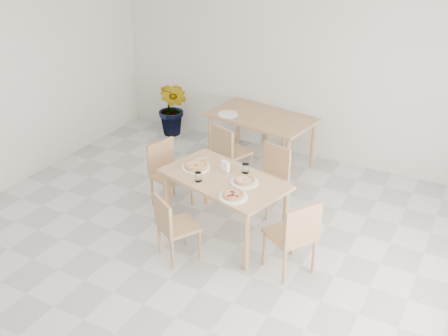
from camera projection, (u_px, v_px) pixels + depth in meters
The scene contains 21 objects.
main_table at pixel (224, 185), 5.88m from camera, with size 1.56×1.13×0.75m.
chair_south at pixel (172, 224), 5.55m from camera, with size 0.52×0.52×0.77m.
chair_north at pixel (271, 174), 6.49m from camera, with size 0.51×0.51×0.83m.
chair_west at pixel (167, 169), 6.58m from camera, with size 0.51×0.51×0.84m.
chair_east at pixel (295, 233), 5.30m from camera, with size 0.60×0.60×0.87m.
plate_margherita at pixel (196, 167), 6.04m from camera, with size 0.33×0.33×0.02m, color white.
plate_mushroom at pixel (245, 182), 5.72m from camera, with size 0.31×0.31×0.02m, color white.
plate_pepperoni at pixel (233, 197), 5.44m from camera, with size 0.31×0.31×0.02m, color white.
pizza_margherita at pixel (196, 166), 6.03m from camera, with size 0.35×0.35×0.03m.
pizza_mushroom at pixel (245, 180), 5.71m from camera, with size 0.30×0.30×0.03m.
pizza_pepperoni at pixel (233, 195), 5.43m from camera, with size 0.30×0.30×0.03m.
tumbler_a at pixel (246, 168), 5.92m from camera, with size 0.08×0.08×0.11m, color white.
tumbler_b at pixel (198, 177), 5.74m from camera, with size 0.08×0.08×0.10m, color white.
napkin_holder at pixel (225, 167), 5.93m from camera, with size 0.12×0.09×0.13m.
fork_a at pixel (200, 158), 6.27m from camera, with size 0.01×0.17×0.01m, color silver.
fork_b at pixel (231, 173), 5.93m from camera, with size 0.01×0.16×0.01m, color silver.
second_table at pixel (261, 121), 7.53m from camera, with size 1.59×1.06×0.75m.
chair_back_s at pixel (228, 149), 7.11m from camera, with size 0.53×0.53×0.83m.
chair_back_n at pixel (288, 114), 8.12m from camera, with size 0.60×0.60×0.93m.
plate_empty at pixel (228, 114), 7.52m from camera, with size 0.29×0.29×0.02m, color white.
potted_plant at pixel (173, 109), 8.54m from camera, with size 0.51×0.41×0.93m, color #347121.
Camera 1 is at (2.56, -3.50, 3.52)m, focal length 42.00 mm.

